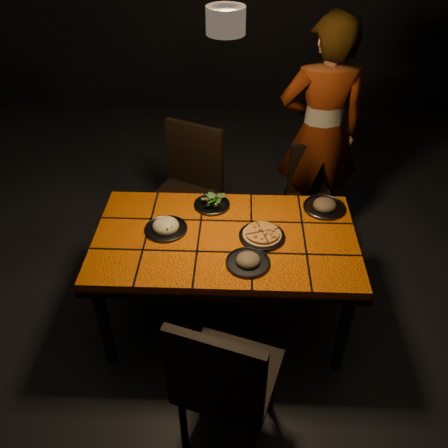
{
  "coord_description": "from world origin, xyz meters",
  "views": [
    {
      "loc": [
        0.08,
        -2.23,
        2.59
      ],
      "look_at": [
        -0.01,
        0.03,
        0.82
      ],
      "focal_mm": 38.0,
      "sensor_mm": 36.0,
      "label": 1
    }
  ],
  "objects_px": {
    "diner": "(320,134)",
    "plate_pasta": "(166,227)",
    "plate_pizza": "(262,235)",
    "chair_far_right": "(313,191)",
    "chair_near": "(223,381)",
    "dining_table": "(225,246)",
    "chair_far_left": "(188,183)"
  },
  "relations": [
    {
      "from": "dining_table",
      "to": "chair_far_right",
      "type": "relative_size",
      "value": 1.9
    },
    {
      "from": "dining_table",
      "to": "chair_far_left",
      "type": "xyz_separation_m",
      "value": [
        -0.31,
        0.81,
        -0.08
      ]
    },
    {
      "from": "dining_table",
      "to": "plate_pizza",
      "type": "height_order",
      "value": "plate_pizza"
    },
    {
      "from": "diner",
      "to": "plate_pizza",
      "type": "bearing_deg",
      "value": 63.29
    },
    {
      "from": "dining_table",
      "to": "plate_pizza",
      "type": "relative_size",
      "value": 5.47
    },
    {
      "from": "diner",
      "to": "chair_near",
      "type": "bearing_deg",
      "value": 68.07
    },
    {
      "from": "dining_table",
      "to": "chair_far_left",
      "type": "bearing_deg",
      "value": 111.12
    },
    {
      "from": "diner",
      "to": "plate_pasta",
      "type": "bearing_deg",
      "value": 40.86
    },
    {
      "from": "chair_near",
      "to": "plate_pasta",
      "type": "xyz_separation_m",
      "value": [
        -0.39,
        0.94,
        0.19
      ]
    },
    {
      "from": "diner",
      "to": "chair_far_left",
      "type": "bearing_deg",
      "value": 11.02
    },
    {
      "from": "dining_table",
      "to": "plate_pizza",
      "type": "distance_m",
      "value": 0.24
    },
    {
      "from": "chair_far_right",
      "to": "chair_near",
      "type": "bearing_deg",
      "value": -116.03
    },
    {
      "from": "chair_far_right",
      "to": "plate_pizza",
      "type": "bearing_deg",
      "value": -122.5
    },
    {
      "from": "chair_near",
      "to": "diner",
      "type": "xyz_separation_m",
      "value": [
        0.66,
        1.97,
        0.31
      ]
    },
    {
      "from": "plate_pizza",
      "to": "plate_pasta",
      "type": "bearing_deg",
      "value": 175.44
    },
    {
      "from": "dining_table",
      "to": "plate_pasta",
      "type": "bearing_deg",
      "value": 173.31
    },
    {
      "from": "chair_near",
      "to": "diner",
      "type": "distance_m",
      "value": 2.1
    },
    {
      "from": "plate_pasta",
      "to": "diner",
      "type": "bearing_deg",
      "value": 44.17
    },
    {
      "from": "chair_near",
      "to": "plate_pasta",
      "type": "height_order",
      "value": "chair_near"
    },
    {
      "from": "chair_far_left",
      "to": "plate_pasta",
      "type": "relative_size",
      "value": 3.92
    },
    {
      "from": "chair_far_left",
      "to": "diner",
      "type": "distance_m",
      "value": 1.08
    },
    {
      "from": "chair_far_right",
      "to": "plate_pasta",
      "type": "relative_size",
      "value": 3.23
    },
    {
      "from": "chair_near",
      "to": "chair_far_left",
      "type": "bearing_deg",
      "value": -61.45
    },
    {
      "from": "dining_table",
      "to": "chair_far_right",
      "type": "height_order",
      "value": "chair_far_right"
    },
    {
      "from": "chair_far_left",
      "to": "plate_pizza",
      "type": "bearing_deg",
      "value": -32.66
    },
    {
      "from": "chair_near",
      "to": "plate_pizza",
      "type": "distance_m",
      "value": 0.94
    },
    {
      "from": "chair_far_left",
      "to": "diner",
      "type": "height_order",
      "value": "diner"
    },
    {
      "from": "dining_table",
      "to": "chair_far_right",
      "type": "xyz_separation_m",
      "value": [
        0.66,
        0.89,
        -0.18
      ]
    },
    {
      "from": "chair_far_right",
      "to": "chair_far_left",
      "type": "bearing_deg",
      "value": 178.28
    },
    {
      "from": "diner",
      "to": "plate_pasta",
      "type": "relative_size",
      "value": 6.81
    },
    {
      "from": "chair_near",
      "to": "chair_far_right",
      "type": "relative_size",
      "value": 1.2
    },
    {
      "from": "chair_far_right",
      "to": "plate_pasta",
      "type": "height_order",
      "value": "chair_far_right"
    }
  ]
}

